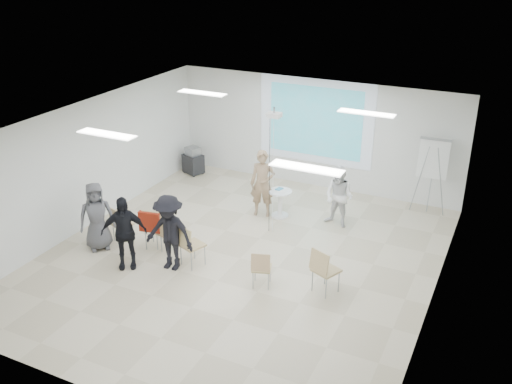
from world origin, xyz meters
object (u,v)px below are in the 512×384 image
at_px(audience_left, 123,228).
at_px(av_cart, 193,161).
at_px(laptop, 167,231).
at_px(audience_mid, 169,228).
at_px(audience_outer, 96,212).
at_px(chair_left_mid, 154,226).
at_px(chair_right_inner, 261,266).
at_px(player_right, 339,194).
at_px(player_left, 263,179).
at_px(chair_center, 189,243).
at_px(chair_far_left, 120,222).
at_px(chair_right_far, 323,268).
at_px(flipchart_easel, 433,159).
at_px(chair_left_inner, 164,231).
at_px(pedestal_table, 280,202).

bearing_deg(audience_left, av_cart, 73.50).
relative_size(laptop, audience_mid, 0.16).
bearing_deg(audience_outer, audience_left, -66.36).
distance_m(chair_left_mid, chair_right_inner, 2.80).
bearing_deg(player_right, player_left, -159.66).
relative_size(chair_center, audience_outer, 0.54).
bearing_deg(chair_left_mid, chair_right_inner, -18.35).
bearing_deg(chair_far_left, chair_right_far, 15.53).
bearing_deg(chair_right_inner, flipchart_easel, 46.63).
bearing_deg(flipchart_easel, laptop, -139.53).
bearing_deg(chair_right_inner, audience_left, 172.03).
bearing_deg(player_right, chair_right_far, -64.71).
height_order(chair_far_left, chair_center, chair_center).
bearing_deg(audience_mid, chair_right_far, 5.42).
height_order(player_right, audience_outer, audience_outer).
bearing_deg(player_left, chair_left_inner, -130.30).
xyz_separation_m(player_left, chair_far_left, (-2.31, -2.65, -0.47)).
height_order(chair_center, laptop, chair_center).
xyz_separation_m(pedestal_table, audience_left, (-1.95, -3.58, 0.52)).
bearing_deg(chair_left_mid, av_cart, 100.36).
relative_size(chair_far_left, laptop, 2.76).
bearing_deg(audience_outer, laptop, -22.17).
xyz_separation_m(player_right, chair_left_inner, (-3.05, -2.82, -0.35)).
xyz_separation_m(chair_left_inner, laptop, (0.01, 0.09, -0.04)).
relative_size(audience_mid, flipchart_easel, 0.95).
bearing_deg(laptop, av_cart, -54.66).
height_order(chair_left_mid, laptop, chair_left_mid).
bearing_deg(chair_left_mid, flipchart_easel, 30.94).
xyz_separation_m(chair_center, audience_left, (-1.19, -0.58, 0.36)).
height_order(chair_right_inner, audience_left, audience_left).
relative_size(pedestal_table, chair_right_inner, 0.89).
xyz_separation_m(chair_left_inner, audience_mid, (0.53, -0.56, 0.45)).
height_order(chair_left_inner, audience_left, audience_left).
bearing_deg(chair_left_mid, player_left, 51.14).
relative_size(chair_right_inner, av_cart, 0.99).
bearing_deg(player_left, pedestal_table, -3.57).
distance_m(chair_far_left, laptop, 1.17).
xyz_separation_m(laptop, audience_left, (-0.36, -1.00, 0.48)).
distance_m(audience_left, flipchart_easel, 7.49).
bearing_deg(laptop, audience_mid, 139.91).
relative_size(chair_left_inner, chair_right_far, 0.85).
relative_size(player_left, chair_left_mid, 1.98).
xyz_separation_m(audience_mid, flipchart_easel, (4.32, 5.01, 0.51)).
bearing_deg(chair_right_far, chair_far_left, -156.19).
bearing_deg(audience_left, chair_left_inner, 36.53).
relative_size(chair_right_far, audience_mid, 0.51).
bearing_deg(chair_left_inner, player_left, 76.64).
height_order(chair_right_far, laptop, chair_right_far).
height_order(chair_right_inner, flipchart_easel, flipchart_easel).
xyz_separation_m(chair_left_inner, audience_outer, (-1.38, -0.53, 0.39)).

